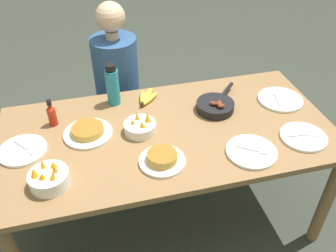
{
  "coord_description": "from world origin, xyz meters",
  "views": [
    {
      "loc": [
        -0.38,
        -1.46,
        1.96
      ],
      "look_at": [
        0.0,
        0.0,
        0.77
      ],
      "focal_mm": 38.0,
      "sensor_mm": 36.0,
      "label": 1
    }
  ],
  "objects_px": {
    "frittata_plate_center": "(88,132)",
    "empty_plate_mid_edge": "(22,150)",
    "frittata_plate_side": "(162,159)",
    "empty_plate_near_front": "(280,100)",
    "person_figure": "(119,101)",
    "water_bottle": "(113,85)",
    "hot_sauce_bottle": "(52,114)",
    "empty_plate_far_right": "(303,137)",
    "fruit_bowl_mango": "(49,178)",
    "skillet": "(216,106)",
    "fruit_bowl_citrus": "(140,127)",
    "empty_plate_far_left": "(251,152)",
    "banana_bunch": "(146,98)"
  },
  "relations": [
    {
      "from": "frittata_plate_center",
      "to": "hot_sauce_bottle",
      "type": "relative_size",
      "value": 1.6
    },
    {
      "from": "fruit_bowl_mango",
      "to": "fruit_bowl_citrus",
      "type": "xyz_separation_m",
      "value": [
        0.47,
        0.27,
        -0.01
      ]
    },
    {
      "from": "person_figure",
      "to": "fruit_bowl_mango",
      "type": "bearing_deg",
      "value": -114.69
    },
    {
      "from": "frittata_plate_side",
      "to": "empty_plate_far_right",
      "type": "xyz_separation_m",
      "value": [
        0.77,
        -0.01,
        -0.02
      ]
    },
    {
      "from": "fruit_bowl_citrus",
      "to": "hot_sauce_bottle",
      "type": "xyz_separation_m",
      "value": [
        -0.45,
        0.18,
        0.04
      ]
    },
    {
      "from": "skillet",
      "to": "empty_plate_mid_edge",
      "type": "height_order",
      "value": "skillet"
    },
    {
      "from": "frittata_plate_center",
      "to": "empty_plate_mid_edge",
      "type": "distance_m",
      "value": 0.34
    },
    {
      "from": "frittata_plate_center",
      "to": "person_figure",
      "type": "distance_m",
      "value": 0.71
    },
    {
      "from": "empty_plate_far_left",
      "to": "water_bottle",
      "type": "bearing_deg",
      "value": 134.54
    },
    {
      "from": "empty_plate_mid_edge",
      "to": "empty_plate_far_left",
      "type": "bearing_deg",
      "value": -14.82
    },
    {
      "from": "fruit_bowl_citrus",
      "to": "empty_plate_near_front",
      "type": "bearing_deg",
      "value": 5.37
    },
    {
      "from": "empty_plate_far_right",
      "to": "fruit_bowl_mango",
      "type": "height_order",
      "value": "fruit_bowl_mango"
    },
    {
      "from": "banana_bunch",
      "to": "person_figure",
      "type": "xyz_separation_m",
      "value": [
        -0.13,
        0.37,
        -0.24
      ]
    },
    {
      "from": "person_figure",
      "to": "frittata_plate_center",
      "type": "bearing_deg",
      "value": -110.87
    },
    {
      "from": "frittata_plate_center",
      "to": "empty_plate_near_front",
      "type": "xyz_separation_m",
      "value": [
        1.16,
        0.04,
        -0.01
      ]
    },
    {
      "from": "skillet",
      "to": "empty_plate_far_left",
      "type": "relative_size",
      "value": 1.21
    },
    {
      "from": "frittata_plate_center",
      "to": "empty_plate_mid_edge",
      "type": "height_order",
      "value": "frittata_plate_center"
    },
    {
      "from": "banana_bunch",
      "to": "skillet",
      "type": "height_order",
      "value": "skillet"
    },
    {
      "from": "skillet",
      "to": "empty_plate_near_front",
      "type": "xyz_separation_m",
      "value": [
        0.41,
        -0.01,
        -0.02
      ]
    },
    {
      "from": "fruit_bowl_citrus",
      "to": "hot_sauce_bottle",
      "type": "distance_m",
      "value": 0.49
    },
    {
      "from": "empty_plate_far_right",
      "to": "hot_sauce_bottle",
      "type": "relative_size",
      "value": 1.5
    },
    {
      "from": "skillet",
      "to": "empty_plate_far_left",
      "type": "xyz_separation_m",
      "value": [
        0.04,
        -0.4,
        -0.02
      ]
    },
    {
      "from": "skillet",
      "to": "empty_plate_far_right",
      "type": "height_order",
      "value": "skillet"
    },
    {
      "from": "empty_plate_far_right",
      "to": "water_bottle",
      "type": "relative_size",
      "value": 0.95
    },
    {
      "from": "hot_sauce_bottle",
      "to": "empty_plate_near_front",
      "type": "bearing_deg",
      "value": -4.34
    },
    {
      "from": "skillet",
      "to": "frittata_plate_center",
      "type": "distance_m",
      "value": 0.75
    },
    {
      "from": "fruit_bowl_mango",
      "to": "fruit_bowl_citrus",
      "type": "height_order",
      "value": "fruit_bowl_mango"
    },
    {
      "from": "banana_bunch",
      "to": "frittata_plate_center",
      "type": "bearing_deg",
      "value": -146.42
    },
    {
      "from": "frittata_plate_side",
      "to": "empty_plate_mid_edge",
      "type": "xyz_separation_m",
      "value": [
        -0.67,
        0.25,
        -0.02
      ]
    },
    {
      "from": "water_bottle",
      "to": "empty_plate_mid_edge",
      "type": "bearing_deg",
      "value": -147.64
    },
    {
      "from": "fruit_bowl_mango",
      "to": "hot_sauce_bottle",
      "type": "distance_m",
      "value": 0.46
    },
    {
      "from": "empty_plate_near_front",
      "to": "empty_plate_far_left",
      "type": "relative_size",
      "value": 1.04
    },
    {
      "from": "empty_plate_far_left",
      "to": "empty_plate_mid_edge",
      "type": "height_order",
      "value": "same"
    },
    {
      "from": "skillet",
      "to": "empty_plate_near_front",
      "type": "relative_size",
      "value": 1.16
    },
    {
      "from": "empty_plate_far_left",
      "to": "fruit_bowl_mango",
      "type": "height_order",
      "value": "fruit_bowl_mango"
    },
    {
      "from": "empty_plate_far_right",
      "to": "hot_sauce_bottle",
      "type": "height_order",
      "value": "hot_sauce_bottle"
    },
    {
      "from": "water_bottle",
      "to": "hot_sauce_bottle",
      "type": "height_order",
      "value": "water_bottle"
    },
    {
      "from": "fruit_bowl_citrus",
      "to": "empty_plate_far_right",
      "type": "bearing_deg",
      "value": -17.99
    },
    {
      "from": "water_bottle",
      "to": "frittata_plate_side",
      "type": "bearing_deg",
      "value": -74.63
    },
    {
      "from": "fruit_bowl_mango",
      "to": "hot_sauce_bottle",
      "type": "bearing_deg",
      "value": 87.76
    },
    {
      "from": "skillet",
      "to": "hot_sauce_bottle",
      "type": "xyz_separation_m",
      "value": [
        -0.92,
        0.09,
        0.04
      ]
    },
    {
      "from": "frittata_plate_center",
      "to": "empty_plate_mid_edge",
      "type": "bearing_deg",
      "value": -170.68
    },
    {
      "from": "skillet",
      "to": "frittata_plate_side",
      "type": "height_order",
      "value": "skillet"
    },
    {
      "from": "empty_plate_near_front",
      "to": "person_figure",
      "type": "relative_size",
      "value": 0.22
    },
    {
      "from": "banana_bunch",
      "to": "empty_plate_near_front",
      "type": "bearing_deg",
      "value": -14.69
    },
    {
      "from": "frittata_plate_center",
      "to": "empty_plate_near_front",
      "type": "relative_size",
      "value": 0.97
    },
    {
      "from": "frittata_plate_side",
      "to": "empty_plate_near_front",
      "type": "height_order",
      "value": "frittata_plate_side"
    },
    {
      "from": "person_figure",
      "to": "skillet",
      "type": "bearing_deg",
      "value": -48.17
    },
    {
      "from": "skillet",
      "to": "fruit_bowl_citrus",
      "type": "height_order",
      "value": "fruit_bowl_citrus"
    },
    {
      "from": "empty_plate_mid_edge",
      "to": "fruit_bowl_mango",
      "type": "height_order",
      "value": "fruit_bowl_mango"
    }
  ]
}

